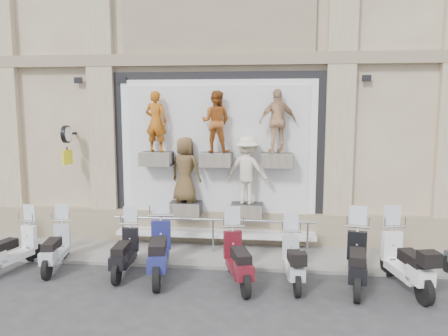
{
  "coord_description": "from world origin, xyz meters",
  "views": [
    {
      "loc": [
        1.42,
        -8.36,
        3.62
      ],
      "look_at": [
        0.28,
        1.9,
        2.2
      ],
      "focal_mm": 35.0,
      "sensor_mm": 36.0,
      "label": 1
    }
  ],
  "objects_px": {
    "clock_sign_bracket": "(67,140)",
    "scooter_d": "(124,243)",
    "scooter_g": "(294,252)",
    "scooter_c": "(55,239)",
    "scooter_e": "(159,239)",
    "guard_rail": "(213,237)",
    "scooter_f": "(238,249)",
    "scooter_i": "(406,251)",
    "scooter_b": "(11,240)",
    "scooter_h": "(358,250)"
  },
  "relations": [
    {
      "from": "clock_sign_bracket",
      "to": "scooter_d",
      "type": "height_order",
      "value": "clock_sign_bracket"
    },
    {
      "from": "scooter_d",
      "to": "scooter_g",
      "type": "relative_size",
      "value": 1.01
    },
    {
      "from": "scooter_c",
      "to": "scooter_g",
      "type": "xyz_separation_m",
      "value": [
        5.3,
        -0.28,
        -0.01
      ]
    },
    {
      "from": "clock_sign_bracket",
      "to": "scooter_e",
      "type": "height_order",
      "value": "clock_sign_bracket"
    },
    {
      "from": "scooter_c",
      "to": "scooter_d",
      "type": "xyz_separation_m",
      "value": [
        1.64,
        -0.1,
        -0.0
      ]
    },
    {
      "from": "guard_rail",
      "to": "scooter_e",
      "type": "distance_m",
      "value": 1.86
    },
    {
      "from": "scooter_d",
      "to": "guard_rail",
      "type": "bearing_deg",
      "value": 35.68
    },
    {
      "from": "scooter_c",
      "to": "scooter_f",
      "type": "height_order",
      "value": "scooter_f"
    },
    {
      "from": "scooter_g",
      "to": "scooter_i",
      "type": "bearing_deg",
      "value": -5.17
    },
    {
      "from": "scooter_f",
      "to": "scooter_i",
      "type": "bearing_deg",
      "value": -14.78
    },
    {
      "from": "guard_rail",
      "to": "scooter_d",
      "type": "distance_m",
      "value": 2.29
    },
    {
      "from": "guard_rail",
      "to": "scooter_e",
      "type": "relative_size",
      "value": 2.43
    },
    {
      "from": "scooter_d",
      "to": "scooter_g",
      "type": "height_order",
      "value": "scooter_d"
    },
    {
      "from": "scooter_c",
      "to": "scooter_f",
      "type": "bearing_deg",
      "value": -15.35
    },
    {
      "from": "scooter_f",
      "to": "scooter_i",
      "type": "xyz_separation_m",
      "value": [
        3.35,
        0.12,
        0.04
      ]
    },
    {
      "from": "guard_rail",
      "to": "scooter_d",
      "type": "relative_size",
      "value": 2.97
    },
    {
      "from": "guard_rail",
      "to": "scooter_d",
      "type": "bearing_deg",
      "value": -141.01
    },
    {
      "from": "scooter_g",
      "to": "scooter_i",
      "type": "relative_size",
      "value": 0.87
    },
    {
      "from": "scooter_e",
      "to": "scooter_g",
      "type": "xyz_separation_m",
      "value": [
        2.85,
        -0.06,
        -0.16
      ]
    },
    {
      "from": "scooter_i",
      "to": "scooter_c",
      "type": "bearing_deg",
      "value": 165.52
    },
    {
      "from": "scooter_b",
      "to": "scooter_d",
      "type": "relative_size",
      "value": 1.01
    },
    {
      "from": "scooter_h",
      "to": "scooter_i",
      "type": "bearing_deg",
      "value": 10.64
    },
    {
      "from": "scooter_h",
      "to": "scooter_g",
      "type": "bearing_deg",
      "value": -172.16
    },
    {
      "from": "scooter_e",
      "to": "scooter_i",
      "type": "distance_m",
      "value": 5.07
    },
    {
      "from": "scooter_i",
      "to": "scooter_e",
      "type": "bearing_deg",
      "value": 166.88
    },
    {
      "from": "clock_sign_bracket",
      "to": "scooter_d",
      "type": "distance_m",
      "value": 3.55
    },
    {
      "from": "scooter_g",
      "to": "scooter_i",
      "type": "distance_m",
      "value": 2.22
    },
    {
      "from": "clock_sign_bracket",
      "to": "scooter_c",
      "type": "distance_m",
      "value": 2.81
    },
    {
      "from": "guard_rail",
      "to": "scooter_h",
      "type": "xyz_separation_m",
      "value": [
        3.16,
        -1.65,
        0.32
      ]
    },
    {
      "from": "scooter_d",
      "to": "scooter_e",
      "type": "distance_m",
      "value": 0.83
    },
    {
      "from": "scooter_d",
      "to": "scooter_e",
      "type": "bearing_deg",
      "value": -11.45
    },
    {
      "from": "scooter_d",
      "to": "scooter_f",
      "type": "height_order",
      "value": "scooter_f"
    },
    {
      "from": "clock_sign_bracket",
      "to": "scooter_g",
      "type": "relative_size",
      "value": 0.6
    },
    {
      "from": "clock_sign_bracket",
      "to": "scooter_h",
      "type": "height_order",
      "value": "clock_sign_bracket"
    },
    {
      "from": "scooter_g",
      "to": "clock_sign_bracket",
      "type": "bearing_deg",
      "value": 155.52
    },
    {
      "from": "scooter_b",
      "to": "scooter_f",
      "type": "relative_size",
      "value": 0.93
    },
    {
      "from": "scooter_b",
      "to": "scooter_c",
      "type": "distance_m",
      "value": 0.94
    },
    {
      "from": "guard_rail",
      "to": "scooter_f",
      "type": "distance_m",
      "value": 1.92
    },
    {
      "from": "scooter_i",
      "to": "clock_sign_bracket",
      "type": "bearing_deg",
      "value": 153.12
    },
    {
      "from": "guard_rail",
      "to": "scooter_e",
      "type": "height_order",
      "value": "scooter_e"
    },
    {
      "from": "scooter_d",
      "to": "scooter_h",
      "type": "bearing_deg",
      "value": -5.81
    },
    {
      "from": "clock_sign_bracket",
      "to": "scooter_e",
      "type": "xyz_separation_m",
      "value": [
        2.94,
        -2.02,
        -1.96
      ]
    },
    {
      "from": "guard_rail",
      "to": "scooter_h",
      "type": "relative_size",
      "value": 2.62
    },
    {
      "from": "scooter_h",
      "to": "scooter_c",
      "type": "bearing_deg",
      "value": -173.29
    },
    {
      "from": "scooter_c",
      "to": "scooter_d",
      "type": "relative_size",
      "value": 1.0
    },
    {
      "from": "scooter_g",
      "to": "scooter_h",
      "type": "height_order",
      "value": "scooter_h"
    },
    {
      "from": "scooter_c",
      "to": "scooter_i",
      "type": "height_order",
      "value": "scooter_i"
    },
    {
      "from": "clock_sign_bracket",
      "to": "scooter_e",
      "type": "relative_size",
      "value": 0.49
    },
    {
      "from": "scooter_e",
      "to": "scooter_b",
      "type": "bearing_deg",
      "value": 169.34
    },
    {
      "from": "scooter_f",
      "to": "scooter_h",
      "type": "bearing_deg",
      "value": -14.45
    }
  ]
}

